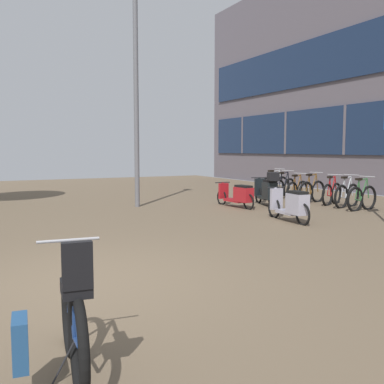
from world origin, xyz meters
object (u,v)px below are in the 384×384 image
object	(u,v)px
bicycle_rack_05	(284,188)
bicycle_rack_01	(347,195)
bicycle_rack_04	(297,191)
scooter_mid	(268,190)
bicycle_foreground	(69,323)
bicycle_rack_02	(332,194)
scooter_far	(292,205)
lamp_post	(136,79)
bicycle_rack_06	(275,187)
scooter_near	(239,195)
bicycle_rack_03	(312,192)
bicycle_rack_00	(362,198)

from	to	relation	value
bicycle_rack_05	bicycle_rack_01	bearing A→B (deg)	-85.92
bicycle_rack_04	bicycle_rack_05	bearing A→B (deg)	91.08
bicycle_rack_01	bicycle_rack_05	distance (m)	2.63
scooter_mid	bicycle_foreground	bearing A→B (deg)	-134.60
bicycle_rack_02	bicycle_rack_05	xyz separation A→B (m)	(-0.24, 1.97, 0.01)
scooter_far	bicycle_rack_05	bearing A→B (deg)	53.34
bicycle_rack_02	lamp_post	bearing A→B (deg)	157.96
bicycle_rack_06	scooter_near	distance (m)	3.38
bicycle_rack_05	scooter_near	world-z (taller)	bicycle_rack_05
scooter_near	bicycle_rack_06	bearing A→B (deg)	34.92
bicycle_rack_03	lamp_post	size ratio (longest dim) A/B	0.20
bicycle_rack_03	scooter_far	bearing A→B (deg)	-138.43
scooter_near	scooter_mid	distance (m)	0.97
bicycle_rack_02	scooter_mid	xyz separation A→B (m)	(-1.96, 0.60, 0.14)
lamp_post	scooter_mid	bearing A→B (deg)	-24.67
bicycle_foreground	bicycle_rack_06	distance (m)	13.08
scooter_mid	lamp_post	distance (m)	5.00
scooter_near	scooter_far	bearing A→B (deg)	-96.46
bicycle_foreground	bicycle_rack_05	world-z (taller)	bicycle_foreground
bicycle_rack_02	bicycle_rack_04	distance (m)	1.33
bicycle_rack_00	bicycle_rack_02	bearing A→B (deg)	82.42
bicycle_rack_05	bicycle_rack_06	bearing A→B (deg)	80.83
bicycle_foreground	bicycle_rack_02	world-z (taller)	bicycle_foreground
scooter_far	bicycle_rack_02	bearing A→B (deg)	32.20
bicycle_rack_04	scooter_mid	size ratio (longest dim) A/B	0.73
scooter_mid	scooter_near	bearing A→B (deg)	174.68
scooter_near	lamp_post	distance (m)	4.44
bicycle_foreground	bicycle_rack_00	distance (m)	10.58
bicycle_rack_01	scooter_mid	world-z (taller)	scooter_mid
bicycle_rack_04	scooter_mid	bearing A→B (deg)	-157.53
lamp_post	bicycle_rack_00	bearing A→B (deg)	-33.71
bicycle_rack_03	scooter_far	xyz separation A→B (m)	(-3.03, -2.69, 0.05)
bicycle_rack_00	bicycle_rack_05	size ratio (longest dim) A/B	0.98
bicycle_rack_01	lamp_post	xyz separation A→B (m)	(-5.39, 2.86, 3.33)
bicycle_rack_03	bicycle_foreground	bearing A→B (deg)	-140.57
scooter_mid	lamp_post	world-z (taller)	lamp_post
bicycle_rack_03	scooter_mid	xyz separation A→B (m)	(-1.76, -0.06, 0.12)
bicycle_rack_05	scooter_far	xyz separation A→B (m)	(-2.98, -4.00, 0.05)
bicycle_rack_00	bicycle_rack_01	bearing A→B (deg)	79.87
bicycle_rack_04	scooter_near	distance (m)	2.75
bicycle_rack_02	scooter_mid	bearing A→B (deg)	162.91
bicycle_rack_01	scooter_near	world-z (taller)	bicycle_rack_01
bicycle_rack_04	scooter_near	xyz separation A→B (m)	(-2.68, -0.62, 0.03)
scooter_near	lamp_post	xyz separation A→B (m)	(-2.53, 1.51, 3.32)
bicycle_rack_04	lamp_post	world-z (taller)	lamp_post
bicycle_rack_00	bicycle_rack_05	bearing A→B (deg)	91.22
bicycle_rack_03	scooter_mid	bearing A→B (deg)	-178.17
bicycle_rack_05	lamp_post	world-z (taller)	lamp_post
scooter_mid	bicycle_rack_01	bearing A→B (deg)	-33.53
scooter_mid	lamp_post	size ratio (longest dim) A/B	0.25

